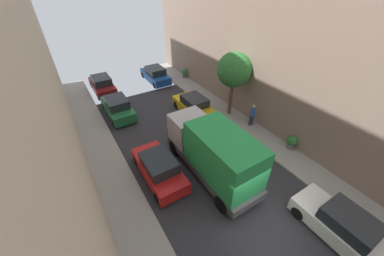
{
  "coord_description": "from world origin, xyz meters",
  "views": [
    {
      "loc": [
        -5.74,
        -3.11,
        9.93
      ],
      "look_at": [
        1.1,
        7.9,
        0.5
      ],
      "focal_mm": 20.66,
      "sensor_mm": 36.0,
      "label": 1
    }
  ],
  "objects": [
    {
      "name": "ground",
      "position": [
        0.0,
        0.0,
        0.0
      ],
      "size": [
        32.0,
        32.0,
        0.0
      ],
      "primitive_type": "plane",
      "color": "#2D2D33"
    },
    {
      "name": "pedestrian",
      "position": [
        5.43,
        6.33,
        1.07
      ],
      "size": [
        0.4,
        0.36,
        1.72
      ],
      "color": "#2D334C",
      "rests_on": "sidewalk_right"
    },
    {
      "name": "sidewalk_right",
      "position": [
        5.0,
        0.0,
        0.07
      ],
      "size": [
        2.0,
        44.0,
        0.15
      ],
      "primitive_type": "cube",
      "color": "gray",
      "rests_on": "ground"
    },
    {
      "name": "parked_car_left_5",
      "position": [
        -2.7,
        18.33,
        0.72
      ],
      "size": [
        1.78,
        4.2,
        1.57
      ],
      "color": "maroon",
      "rests_on": "ground"
    },
    {
      "name": "parked_car_right_3",
      "position": [
        2.7,
        17.83,
        0.72
      ],
      "size": [
        1.78,
        4.2,
        1.57
      ],
      "color": "#194799",
      "rests_on": "ground"
    },
    {
      "name": "delivery_truck",
      "position": [
        0.0,
        3.9,
        1.79
      ],
      "size": [
        2.26,
        6.6,
        3.38
      ],
      "color": "#4C4C51",
      "rests_on": "ground"
    },
    {
      "name": "parked_car_left_4",
      "position": [
        -2.7,
        13.29,
        0.72
      ],
      "size": [
        1.78,
        4.2,
        1.57
      ],
      "color": "#1E6638",
      "rests_on": "ground"
    },
    {
      "name": "potted_plant_4",
      "position": [
        5.78,
        2.93,
        0.65
      ],
      "size": [
        0.68,
        0.68,
        0.94
      ],
      "color": "slate",
      "rests_on": "sidewalk_right"
    },
    {
      "name": "parked_car_left_3",
      "position": [
        -2.7,
        5.34,
        0.72
      ],
      "size": [
        1.78,
        4.2,
        1.57
      ],
      "color": "red",
      "rests_on": "ground"
    },
    {
      "name": "parked_car_right_1",
      "position": [
        2.7,
        -2.13,
        0.72
      ],
      "size": [
        1.78,
        4.2,
        1.57
      ],
      "color": "white",
      "rests_on": "ground"
    },
    {
      "name": "street_tree_1",
      "position": [
        5.08,
        8.48,
        3.86
      ],
      "size": [
        2.58,
        2.58,
        5.03
      ],
      "color": "brown",
      "rests_on": "sidewalk_right"
    },
    {
      "name": "parked_car_right_2",
      "position": [
        2.7,
        10.2,
        0.72
      ],
      "size": [
        1.78,
        4.2,
        1.57
      ],
      "color": "gold",
      "rests_on": "ground"
    },
    {
      "name": "potted_plant_3",
      "position": [
        5.68,
        16.86,
        0.7
      ],
      "size": [
        0.62,
        0.62,
        0.96
      ],
      "color": "slate",
      "rests_on": "sidewalk_right"
    }
  ]
}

